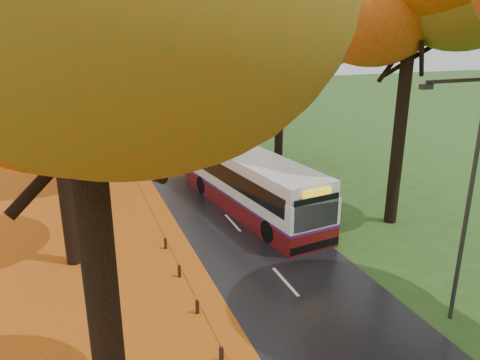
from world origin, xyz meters
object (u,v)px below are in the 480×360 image
bus (250,181)px  car_dark (116,115)px  streetlamp_mid (228,93)px  car_silver (127,130)px  streetlamp_far (165,69)px  car_white (144,155)px  streetlamp_near (465,186)px

bus → car_dark: bus is taller
car_dark → streetlamp_mid: bearing=-67.1°
car_silver → car_dark: size_ratio=1.00×
streetlamp_mid → streetlamp_far: bearing=90.0°
car_white → car_dark: 17.48m
streetlamp_mid → car_white: 7.45m
car_silver → car_dark: (0.00, 8.62, -0.08)m
streetlamp_near → car_dark: 40.01m
streetlamp_mid → car_white: (-6.30, -0.18, -3.98)m
car_dark → bus: bearing=-79.4°
streetlamp_near → bus: size_ratio=0.68×
streetlamp_mid → streetlamp_far: same height
streetlamp_mid → car_silver: 11.45m
streetlamp_far → bus: (-2.49, -32.59, -3.09)m
car_silver → streetlamp_far: bearing=75.7°
streetlamp_near → bus: streetlamp_near is taller
streetlamp_mid → car_dark: (-6.30, 17.30, -4.08)m
car_white → car_silver: 8.87m
streetlamp_near → car_silver: size_ratio=1.97×
car_white → streetlamp_far: bearing=55.9°
streetlamp_mid → car_silver: size_ratio=1.97×
streetlamp_near → car_silver: bearing=101.6°
streetlamp_near → streetlamp_far: (0.00, 44.00, 0.00)m
streetlamp_near → car_white: streetlamp_near is taller
bus → car_dark: (-3.81, 27.89, -1.00)m
car_white → streetlamp_mid: bearing=-16.6°
bus → car_dark: bearing=89.9°
bus → car_white: 11.12m
streetlamp_far → car_silver: streetlamp_far is taller
streetlamp_mid → car_dark: 18.86m
streetlamp_far → bus: size_ratio=0.68×
bus → car_white: size_ratio=2.89×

